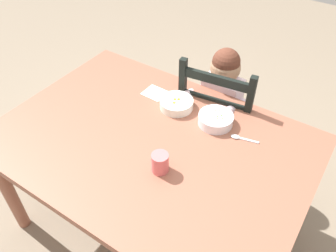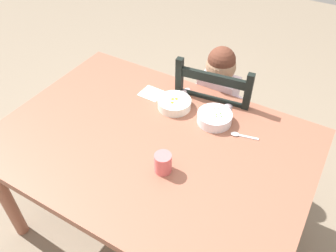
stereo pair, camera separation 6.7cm
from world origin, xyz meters
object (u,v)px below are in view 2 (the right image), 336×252
object	(u,v)px
dining_table	(152,153)
spoon	(239,135)
dining_chair	(214,121)
bowl_of_carrots	(174,103)
drinking_cup	(163,163)
child_figure	(215,99)
bowl_of_peas	(215,117)

from	to	relation	value
dining_table	spoon	size ratio (longest dim) A/B	10.87
dining_chair	spoon	xyz separation A→B (m)	(0.26, -0.33, 0.28)
bowl_of_carrots	spoon	distance (m)	0.38
bowl_of_carrots	drinking_cup	size ratio (longest dim) A/B	1.87
bowl_of_carrots	spoon	bearing A→B (deg)	-4.67
bowl_of_carrots	drinking_cup	bearing A→B (deg)	-66.83
dining_table	dining_chair	distance (m)	0.61
child_figure	bowl_of_carrots	world-z (taller)	child_figure
dining_chair	spoon	size ratio (longest dim) A/B	6.79
bowl_of_peas	spoon	size ratio (longest dim) A/B	1.27
bowl_of_carrots	spoon	world-z (taller)	bowl_of_carrots
bowl_of_peas	bowl_of_carrots	xyz separation A→B (m)	(-0.23, -0.00, -0.00)
child_figure	bowl_of_peas	bearing A→B (deg)	-68.26
bowl_of_carrots	spoon	size ratio (longest dim) A/B	1.29
child_figure	drinking_cup	bearing A→B (deg)	-85.30
dining_chair	spoon	world-z (taller)	dining_chair
bowl_of_carrots	child_figure	bearing A→B (deg)	68.27
dining_table	drinking_cup	bearing A→B (deg)	-42.37
dining_table	child_figure	bearing A→B (deg)	81.56
dining_table	child_figure	world-z (taller)	child_figure
bowl_of_carrots	bowl_of_peas	bearing A→B (deg)	0.01
child_figure	bowl_of_carrots	bearing A→B (deg)	-111.73
child_figure	spoon	world-z (taller)	child_figure
bowl_of_peas	bowl_of_carrots	world-z (taller)	bowl_of_peas
dining_chair	bowl_of_peas	world-z (taller)	dining_chair
dining_table	bowl_of_peas	xyz separation A→B (m)	(0.20, 0.28, 0.11)
dining_table	drinking_cup	distance (m)	0.23
dining_table	bowl_of_carrots	distance (m)	0.30
child_figure	drinking_cup	world-z (taller)	child_figure
spoon	child_figure	bearing A→B (deg)	129.31
dining_table	bowl_of_peas	distance (m)	0.36
bowl_of_peas	bowl_of_carrots	size ratio (longest dim) A/B	0.99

